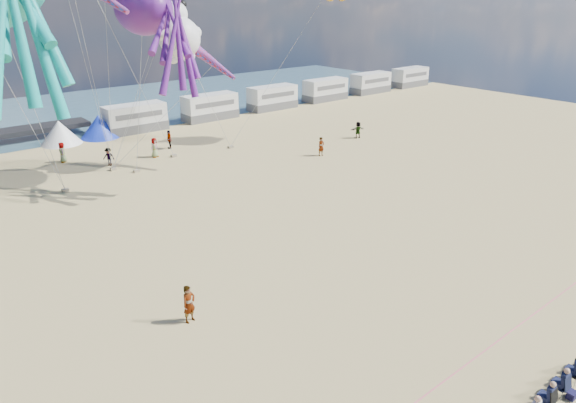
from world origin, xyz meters
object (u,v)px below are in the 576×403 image
(motorhome_0, at_px, (135,118))
(beachgoer_5, at_px, (321,146))
(motorhome_4, at_px, (371,83))
(tent_white, at_px, (60,132))
(beachgoer_0, at_px, (155,148))
(beachgoer_4, at_px, (358,130))
(spectator_row, at_px, (561,381))
(motorhome_2, at_px, (272,98))
(motorhome_3, at_px, (325,90))
(kite_panda, at_px, (179,38))
(cooler_navy, at_px, (572,395))
(beachgoer_3, at_px, (169,139))
(beachgoer_6, at_px, (62,152))
(standing_person, at_px, (189,304))
(sandbag_c, at_px, (231,147))
(kite_octopus_purple, at_px, (143,8))
(motorhome_5, at_px, (410,77))
(sandbag_b, at_px, (137,171))
(sandbag_e, at_px, (113,169))
(tent_blue, at_px, (99,126))
(sandbag_a, at_px, (65,190))
(motorhome_1, at_px, (210,107))
(windsock_right, at_px, (215,64))
(beachgoer_2, at_px, (109,157))

(motorhome_0, distance_m, beachgoer_5, 21.85)
(motorhome_4, bearing_deg, tent_white, 180.00)
(beachgoer_0, height_order, beachgoer_4, beachgoer_0)
(spectator_row, height_order, beachgoer_5, beachgoer_5)
(motorhome_2, relative_size, motorhome_3, 1.00)
(kite_panda, bearing_deg, motorhome_3, 2.10)
(motorhome_4, distance_m, spectator_row, 64.33)
(motorhome_4, xyz_separation_m, cooler_navy, (-42.44, -48.55, -1.35))
(beachgoer_3, relative_size, beachgoer_6, 1.00)
(standing_person, bearing_deg, cooler_navy, -69.60)
(spectator_row, bearing_deg, sandbag_c, 75.92)
(motorhome_3, distance_m, kite_octopus_purple, 38.21)
(standing_person, bearing_deg, beachgoer_6, 71.21)
(motorhome_2, distance_m, motorhome_5, 28.50)
(motorhome_0, xyz_separation_m, sandbag_b, (-5.89, -13.26, -1.39))
(standing_person, height_order, beachgoer_5, standing_person)
(motorhome_0, bearing_deg, spectator_row, -95.53)
(cooler_navy, xyz_separation_m, sandbag_e, (-2.77, 37.10, -0.04))
(motorhome_3, distance_m, kite_panda, 34.39)
(motorhome_3, distance_m, sandbag_b, 36.89)
(standing_person, xyz_separation_m, beachgoer_0, (10.35, 24.96, -0.02))
(motorhome_4, bearing_deg, kite_panda, -160.15)
(tent_white, xyz_separation_m, tent_blue, (4.00, 0.00, 0.00))
(beachgoer_0, height_order, sandbag_a, beachgoer_0)
(motorhome_3, xyz_separation_m, cooler_navy, (-32.94, -48.55, -1.35))
(beachgoer_0, distance_m, sandbag_e, 4.76)
(motorhome_3, relative_size, kite_panda, 1.14)
(tent_white, height_order, sandbag_a, tent_white)
(tent_white, height_order, beachgoer_5, tent_white)
(beachgoer_4, bearing_deg, beachgoer_5, 31.29)
(motorhome_0, distance_m, tent_white, 8.01)
(kite_panda, bearing_deg, beachgoer_6, 113.28)
(motorhome_1, bearing_deg, motorhome_5, 0.00)
(windsock_right, bearing_deg, beachgoer_0, 101.52)
(beachgoer_0, xyz_separation_m, beachgoer_6, (-7.07, 3.86, -0.01))
(motorhome_3, relative_size, sandbag_b, 13.20)
(beachgoer_6, bearing_deg, sandbag_a, -4.54)
(tent_blue, bearing_deg, cooler_navy, -90.52)
(kite_octopus_purple, bearing_deg, tent_blue, 110.21)
(motorhome_2, relative_size, beachgoer_3, 3.64)
(beachgoer_2, height_order, sandbag_c, beachgoer_2)
(sandbag_e, xyz_separation_m, kite_panda, (5.80, -2.78, 10.66))
(motorhome_5, bearing_deg, beachgoer_4, -150.41)
(motorhome_0, bearing_deg, beachgoer_3, -91.94)
(spectator_row, relative_size, beachgoer_2, 3.79)
(tent_white, distance_m, kite_panda, 18.37)
(motorhome_0, relative_size, cooler_navy, 17.37)
(motorhome_3, distance_m, windsock_right, 32.80)
(beachgoer_4, height_order, sandbag_b, beachgoer_4)
(motorhome_4, height_order, sandbag_e, motorhome_4)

